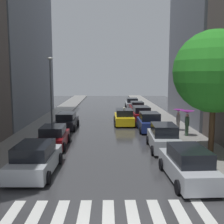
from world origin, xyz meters
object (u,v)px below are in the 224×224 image
(parked_car_left_second, at_px, (54,137))
(parked_car_right_nearest, at_px, (188,165))
(taxi_midroad, at_px, (124,117))
(parked_car_right_sixth, at_px, (132,104))
(street_tree_right, at_px, (215,72))
(parked_car_left_nearest, at_px, (35,159))
(pedestrian_near_tree, at_px, (178,115))
(parked_car_right_third, at_px, (149,122))
(parked_car_right_fifth, at_px, (137,108))
(pedestrian_foreground, at_px, (187,117))
(parked_car_right_second, at_px, (163,138))
(parked_car_right_fourth, at_px, (141,114))
(parked_car_left_third, at_px, (67,121))
(lamp_post_left, at_px, (51,86))

(parked_car_left_second, height_order, parked_car_right_nearest, parked_car_right_nearest)
(taxi_midroad, bearing_deg, parked_car_right_sixth, -8.51)
(parked_car_left_second, relative_size, street_tree_right, 0.52)
(parked_car_left_nearest, relative_size, pedestrian_near_tree, 2.39)
(parked_car_right_third, bearing_deg, parked_car_left_nearest, 144.53)
(pedestrian_near_tree, bearing_deg, parked_car_right_fifth, 120.05)
(parked_car_right_nearest, bearing_deg, pedestrian_foreground, -18.10)
(parked_car_left_second, height_order, parked_car_right_sixth, parked_car_right_sixth)
(parked_car_right_second, relative_size, parked_car_right_third, 1.08)
(parked_car_right_fourth, distance_m, pedestrian_near_tree, 6.71)
(parked_car_left_nearest, xyz_separation_m, taxi_midroad, (5.49, 14.25, -0.00))
(parked_car_right_third, height_order, pedestrian_foreground, pedestrian_foreground)
(parked_car_right_fifth, bearing_deg, parked_car_left_third, 142.93)
(parked_car_right_third, xyz_separation_m, pedestrian_near_tree, (2.54, -0.49, 0.71))
(street_tree_right, bearing_deg, taxi_midroad, 114.16)
(parked_car_left_third, xyz_separation_m, street_tree_right, (10.60, -8.88, 4.61))
(lamp_post_left, bearing_deg, parked_car_right_fourth, 20.52)
(parked_car_left_nearest, bearing_deg, street_tree_right, -71.91)
(taxi_midroad, bearing_deg, parked_car_right_fourth, -42.32)
(parked_car_right_nearest, distance_m, parked_car_right_second, 5.64)
(parked_car_left_second, relative_size, parked_car_left_third, 0.96)
(parked_car_right_fifth, bearing_deg, pedestrian_foreground, -170.38)
(parked_car_left_second, xyz_separation_m, parked_car_right_sixth, (7.64, 22.72, 0.02))
(parked_car_left_third, height_order, parked_car_right_third, parked_car_right_third)
(parked_car_right_fifth, xyz_separation_m, pedestrian_foreground, (2.58, -14.51, 0.97))
(parked_car_right_second, bearing_deg, parked_car_right_third, 2.13)
(parked_car_right_fifth, bearing_deg, pedestrian_near_tree, -169.44)
(pedestrian_foreground, distance_m, street_tree_right, 6.17)
(parked_car_right_fourth, bearing_deg, parked_car_right_nearest, 178.50)
(street_tree_right, bearing_deg, lamp_post_left, 141.17)
(parked_car_right_fifth, xyz_separation_m, pedestrian_near_tree, (2.41, -12.35, 0.77))
(taxi_midroad, height_order, pedestrian_near_tree, pedestrian_near_tree)
(parked_car_right_fourth, bearing_deg, taxi_midroad, 135.77)
(pedestrian_foreground, bearing_deg, parked_car_right_fourth, -145.89)
(parked_car_right_nearest, xyz_separation_m, parked_car_right_sixth, (-0.12, 29.19, -0.05))
(parked_car_left_third, distance_m, lamp_post_left, 3.77)
(taxi_midroad, bearing_deg, pedestrian_near_tree, -129.93)
(pedestrian_foreground, xyz_separation_m, lamp_post_left, (-12.07, 4.82, 2.30))
(parked_car_left_second, xyz_separation_m, parked_car_right_fourth, (7.63, 11.17, 0.04))
(parked_car_left_second, relative_size, taxi_midroad, 0.88)
(parked_car_left_nearest, relative_size, parked_car_right_sixth, 1.04)
(lamp_post_left, bearing_deg, parked_car_left_third, -30.30)
(parked_car_right_fifth, bearing_deg, street_tree_right, -172.56)
(parked_car_left_second, distance_m, parked_car_right_second, 7.76)
(parked_car_left_nearest, bearing_deg, parked_car_left_third, 1.77)
(parked_car_right_fifth, bearing_deg, lamp_post_left, 135.14)
(parked_car_left_second, bearing_deg, parked_car_right_sixth, -19.53)
(parked_car_right_third, bearing_deg, pedestrian_foreground, -134.74)
(street_tree_right, bearing_deg, parked_car_right_fifth, 97.91)
(parked_car_right_third, relative_size, parked_car_right_fifth, 0.92)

